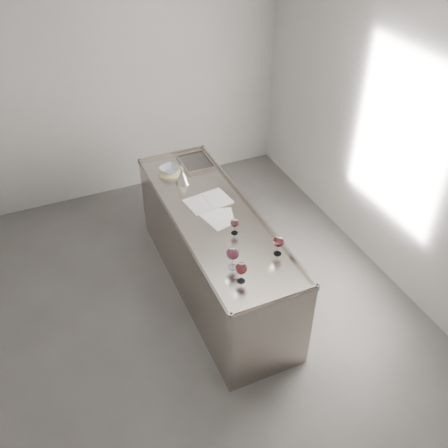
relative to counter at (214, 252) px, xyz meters
name	(u,v)px	position (x,y,z in m)	size (l,w,h in m)	color
room_shell	(170,204)	(-0.50, -0.30, 0.93)	(4.54, 5.04, 2.84)	#4A4846
counter	(214,252)	(0.00, 0.00, 0.00)	(0.77, 2.42, 0.97)	gray
wine_glass_left	(233,254)	(-0.14, -0.72, 0.61)	(0.11, 0.11, 0.21)	white
wine_glass_middle	(241,269)	(-0.14, -0.89, 0.60)	(0.09, 0.09, 0.18)	white
wine_glass_right	(278,242)	(0.27, -0.72, 0.60)	(0.09, 0.09, 0.18)	white
wine_glass_small	(235,223)	(0.06, -0.32, 0.58)	(0.08, 0.08, 0.15)	white
notebook	(208,201)	(0.03, 0.21, 0.47)	(0.45, 0.34, 0.02)	white
loose_paper_top	(223,217)	(0.06, -0.07, 0.47)	(0.19, 0.26, 0.00)	silver
loose_paper_under	(217,218)	(0.00, -0.08, 0.47)	(0.22, 0.31, 0.00)	silver
trivet	(170,172)	(-0.14, 0.84, 0.48)	(0.24, 0.24, 0.02)	beige
ceramic_bowl	(170,170)	(-0.14, 0.84, 0.51)	(0.20, 0.20, 0.05)	#87989D
wine_funnel	(182,178)	(-0.09, 0.61, 0.53)	(0.15, 0.15, 0.21)	#AFA59C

